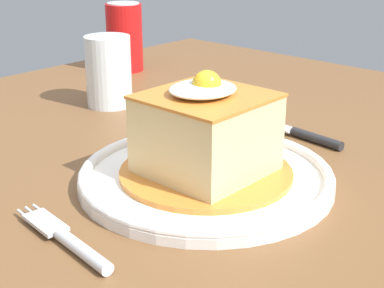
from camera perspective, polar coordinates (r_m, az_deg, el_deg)
name	(u,v)px	position (r m, az deg, el deg)	size (l,w,h in m)	color
dining_table	(101,239)	(0.74, -8.89, -9.15)	(1.25, 0.84, 0.73)	brown
main_plate	(206,176)	(0.62, 1.37, -3.12)	(0.27, 0.27, 0.02)	white
sandwich_meal	(206,136)	(0.60, 1.39, 0.76)	(0.18, 0.18, 0.11)	orange
fork	(70,241)	(0.52, -11.86, -9.30)	(0.03, 0.14, 0.01)	silver
knife	(301,134)	(0.76, 10.67, 0.99)	(0.03, 0.17, 0.01)	#262628
soda_can	(125,37)	(1.09, -6.63, 10.35)	(0.07, 0.07, 0.12)	red
drinking_glass	(109,76)	(0.88, -8.15, 6.60)	(0.07, 0.07, 0.10)	gold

